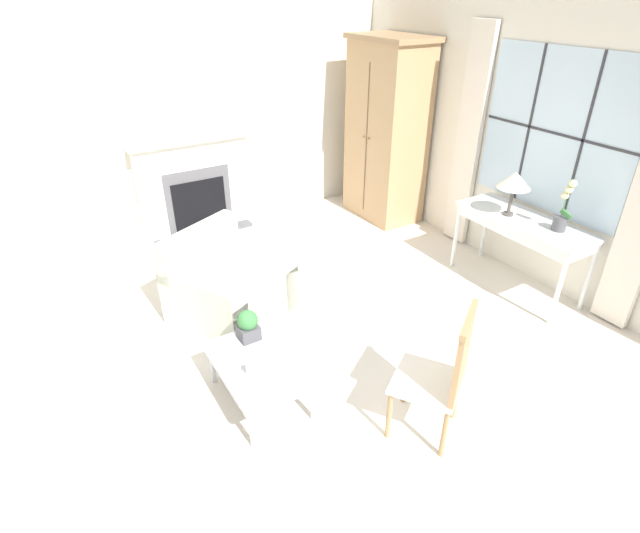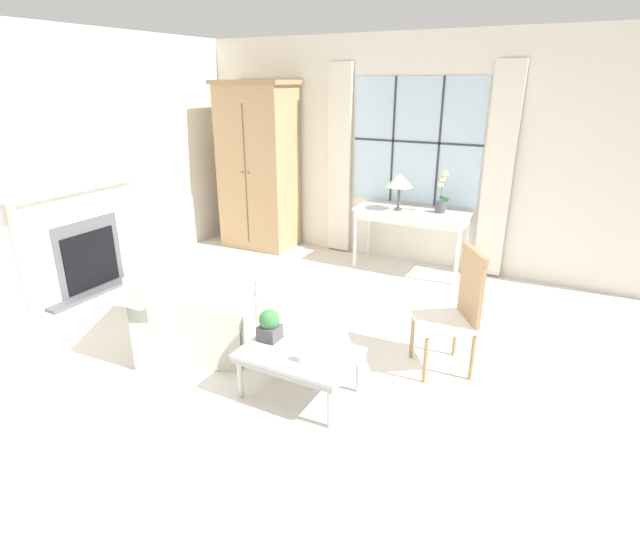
% 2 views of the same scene
% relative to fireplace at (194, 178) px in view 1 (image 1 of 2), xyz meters
% --- Properties ---
extents(ground_plane, '(14.00, 14.00, 0.00)m').
position_rel_fireplace_xyz_m(ground_plane, '(2.91, -0.33, -0.70)').
color(ground_plane, silver).
extents(wall_back_windowed, '(7.20, 0.14, 2.80)m').
position_rel_fireplace_xyz_m(wall_back_windowed, '(2.91, 2.70, 0.69)').
color(wall_back_windowed, silver).
rests_on(wall_back_windowed, ground_plane).
extents(wall_left, '(0.06, 7.20, 2.80)m').
position_rel_fireplace_xyz_m(wall_left, '(-0.12, 0.27, 0.70)').
color(wall_left, silver).
rests_on(wall_left, ground_plane).
extents(fireplace, '(0.34, 1.46, 2.10)m').
position_rel_fireplace_xyz_m(fireplace, '(0.00, 0.00, 0.00)').
color(fireplace, '#515156').
rests_on(fireplace, ground_plane).
extents(armoire, '(1.07, 0.67, 2.26)m').
position_rel_fireplace_xyz_m(armoire, '(0.80, 2.32, 0.44)').
color(armoire, tan).
rests_on(armoire, ground_plane).
extents(console_table, '(1.37, 0.53, 0.77)m').
position_rel_fireplace_xyz_m(console_table, '(3.02, 2.35, -0.01)').
color(console_table, silver).
rests_on(console_table, ground_plane).
extents(table_lamp, '(0.32, 0.32, 0.45)m').
position_rel_fireplace_xyz_m(table_lamp, '(2.86, 2.27, 0.43)').
color(table_lamp, '#4C4742').
rests_on(table_lamp, console_table).
extents(potted_orchid, '(0.16, 0.13, 0.50)m').
position_rel_fireplace_xyz_m(potted_orchid, '(3.35, 2.39, 0.25)').
color(potted_orchid, '#4C4C51').
rests_on(potted_orchid, console_table).
extents(armchair_upholstered, '(1.22, 1.24, 0.82)m').
position_rel_fireplace_xyz_m(armchair_upholstered, '(1.95, -0.38, -0.42)').
color(armchair_upholstered, beige).
rests_on(armchair_upholstered, ground_plane).
extents(side_chair_wooden, '(0.61, 0.61, 1.03)m').
position_rel_fireplace_xyz_m(side_chair_wooden, '(4.08, 0.30, -0.13)').
color(side_chair_wooden, white).
rests_on(side_chair_wooden, ground_plane).
extents(coffee_table, '(0.85, 0.58, 0.37)m').
position_rel_fireplace_xyz_m(coffee_table, '(3.15, -0.62, -0.37)').
color(coffee_table, '#BCBCC1').
rests_on(coffee_table, ground_plane).
extents(potted_plant_small, '(0.16, 0.16, 0.25)m').
position_rel_fireplace_xyz_m(potted_plant_small, '(2.86, -0.57, -0.20)').
color(potted_plant_small, '#4C4C51').
rests_on(potted_plant_small, coffee_table).
extents(pillar_candle, '(0.09, 0.09, 0.11)m').
position_rel_fireplace_xyz_m(pillar_candle, '(3.25, -0.73, -0.29)').
color(pillar_candle, silver).
rests_on(pillar_candle, coffee_table).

